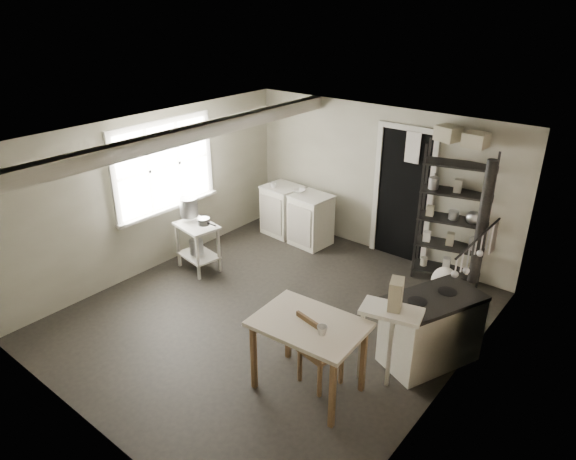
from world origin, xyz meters
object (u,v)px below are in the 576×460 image
Objects in this scene: base_cabinets at (296,213)px; stove at (431,327)px; work_table at (308,359)px; flour_sack at (445,281)px; chair at (321,344)px; stockpot at (189,207)px; prep_table at (198,245)px; shelf_rack at (453,218)px.

stove is at bearing -22.47° from base_cabinets.
work_table reaches higher than flour_sack.
chair reaches higher than work_table.
flour_sack is (3.35, 1.51, -0.70)m from stockpot.
base_cabinets reaches higher than stove.
flour_sack is at bearing 25.99° from prep_table.
base_cabinets is 3.50m from stove.
stockpot is 0.64× the size of flour_sack.
prep_table is 0.66× the size of work_table.
shelf_rack is at bearing 86.89° from work_table.
base_cabinets is 0.65× the size of shelf_rack.
shelf_rack is 2.04m from stove.
work_table is 0.20m from chair.
stockpot is 0.14× the size of shelf_rack.
base_cabinets is (0.64, 1.72, -0.48)m from stockpot.
shelf_rack is at bearing 34.49° from prep_table.
shelf_rack is (2.98, 2.05, 0.55)m from prep_table.
base_cabinets is (0.47, 1.76, 0.06)m from prep_table.
base_cabinets is 1.23× the size of stove.
chair is (-0.73, -1.06, 0.05)m from stove.
base_cabinets is 1.18× the size of work_table.
chair is 2.47m from flour_sack.
shelf_rack reaches higher than chair.
stove is at bearing -73.25° from flour_sack.
stove is (3.76, 0.13, -0.50)m from stockpot.
prep_table is 3.53m from flour_sack.
shelf_rack is at bearing 32.54° from stockpot.
stove is at bearing 2.02° from stockpot.
chair is (-0.13, -2.94, -0.46)m from shelf_rack.
chair is at bearing -43.37° from base_cabinets.
chair is 1.99× the size of flour_sack.
shelf_rack is 1.83× the size of work_table.
work_table is at bearing -93.16° from chair.
shelf_rack is 1.90× the size of stove.
stove is at bearing -87.05° from shelf_rack.
base_cabinets is 2.72m from flour_sack.
chair reaches higher than stove.
stove is 1.44m from work_table.
stockpot reaches higher than work_table.
shelf_rack reaches higher than stove.
chair is (2.39, -2.65, 0.02)m from base_cabinets.
stockpot reaches higher than flour_sack.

